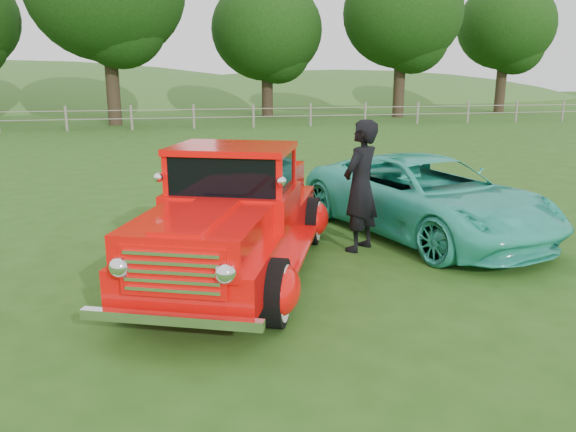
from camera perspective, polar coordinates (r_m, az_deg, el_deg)
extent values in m
plane|color=#274C14|center=(7.26, 0.17, -7.34)|extent=(140.00, 140.00, 0.00)
ellipsoid|color=#2B5A21|center=(67.11, -26.71, 6.24)|extent=(84.00, 60.00, 18.00)
ellipsoid|color=#2B5A21|center=(72.17, 5.05, 9.03)|extent=(72.00, 52.00, 14.00)
cube|color=gray|center=(28.71, -9.55, 9.84)|extent=(48.00, 0.04, 0.04)
cube|color=gray|center=(28.68, -9.58, 10.63)|extent=(48.00, 0.04, 0.04)
cylinder|color=black|center=(31.69, -17.42, 13.18)|extent=(0.70, 0.70, 4.84)
cylinder|color=black|center=(36.18, -2.12, 12.99)|extent=(0.70, 0.70, 3.74)
ellipsoid|color=black|center=(36.27, -2.17, 18.37)|extent=(6.80, 6.80, 6.12)
cylinder|color=black|center=(36.58, 11.24, 13.27)|extent=(0.70, 0.70, 4.40)
ellipsoid|color=black|center=(36.74, 11.55, 19.51)|extent=(7.20, 7.20, 6.48)
cylinder|color=black|center=(43.47, 20.83, 12.60)|extent=(0.70, 0.70, 4.18)
ellipsoid|color=black|center=(43.59, 21.29, 17.58)|extent=(6.60, 6.60, 5.94)
cylinder|color=black|center=(6.61, -15.71, -6.62)|extent=(0.51, 0.79, 0.76)
cylinder|color=black|center=(6.11, -1.33, -7.80)|extent=(0.51, 0.79, 0.76)
cylinder|color=black|center=(9.37, -7.75, -0.04)|extent=(0.51, 0.79, 0.76)
cylinder|color=black|center=(9.02, 2.37, -0.48)|extent=(0.51, 0.79, 0.76)
cube|color=#ED0A08|center=(7.65, -5.26, -1.68)|extent=(3.16, 4.86, 0.44)
ellipsoid|color=#ED0A08|center=(6.62, -16.29, -6.24)|extent=(0.67, 0.85, 0.54)
ellipsoid|color=#ED0A08|center=(6.08, -0.68, -7.49)|extent=(0.67, 0.85, 0.54)
ellipsoid|color=#ED0A08|center=(9.38, -8.17, 0.21)|extent=(0.67, 0.85, 0.54)
ellipsoid|color=#ED0A08|center=(9.00, 2.82, -0.25)|extent=(0.67, 0.85, 0.54)
cube|color=#ED0A08|center=(6.12, -9.02, -2.09)|extent=(1.83, 1.98, 0.42)
cube|color=#ED0A08|center=(7.46, -5.53, 1.14)|extent=(1.98, 1.85, 0.44)
cube|color=black|center=(7.36, -5.62, 4.71)|extent=(1.76, 1.58, 0.50)
cube|color=#ED0A08|center=(7.32, -5.67, 6.87)|extent=(1.87, 1.70, 0.08)
cube|color=#ED0A08|center=(8.84, -3.10, 3.00)|extent=(1.82, 2.25, 0.45)
cube|color=white|center=(5.43, -11.66, -5.67)|extent=(1.02, 0.49, 0.50)
cube|color=white|center=(5.51, -11.81, -10.23)|extent=(1.71, 0.77, 0.10)
cube|color=white|center=(9.97, -1.73, 1.20)|extent=(1.62, 0.73, 0.10)
imported|color=#30C0A6|center=(9.76, 13.84, 1.95)|extent=(3.46, 5.20, 1.33)
imported|color=black|center=(8.63, 7.38, 3.02)|extent=(0.87, 0.85, 2.02)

